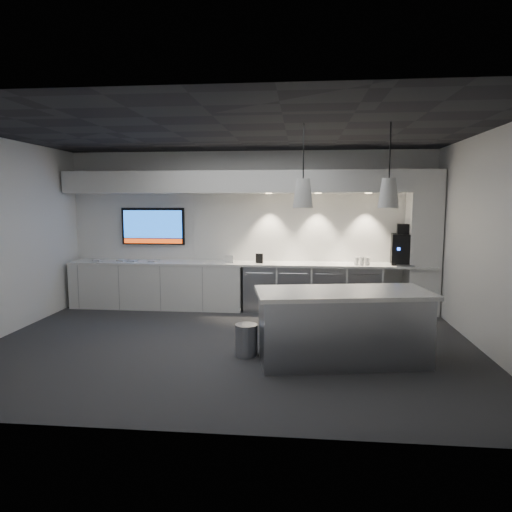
# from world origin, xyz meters

# --- Properties ---
(floor) EXTENTS (7.00, 7.00, 0.00)m
(floor) POSITION_xyz_m (0.00, 0.00, 0.00)
(floor) COLOR #2A2B2D
(floor) RESTS_ON ground
(ceiling) EXTENTS (7.00, 7.00, 0.00)m
(ceiling) POSITION_xyz_m (0.00, 0.00, 3.00)
(ceiling) COLOR black
(ceiling) RESTS_ON wall_back
(wall_back) EXTENTS (7.00, 0.00, 7.00)m
(wall_back) POSITION_xyz_m (0.00, 2.50, 1.50)
(wall_back) COLOR white
(wall_back) RESTS_ON floor
(wall_front) EXTENTS (7.00, 0.00, 7.00)m
(wall_front) POSITION_xyz_m (0.00, -2.50, 1.50)
(wall_front) COLOR white
(wall_front) RESTS_ON floor
(wall_right) EXTENTS (0.00, 7.00, 7.00)m
(wall_right) POSITION_xyz_m (3.50, 0.00, 1.50)
(wall_right) COLOR white
(wall_right) RESTS_ON floor
(back_counter) EXTENTS (6.80, 0.65, 0.04)m
(back_counter) POSITION_xyz_m (0.00, 2.17, 0.88)
(back_counter) COLOR white
(back_counter) RESTS_ON left_base_cabinets
(left_base_cabinets) EXTENTS (3.30, 0.63, 0.86)m
(left_base_cabinets) POSITION_xyz_m (-1.75, 2.17, 0.43)
(left_base_cabinets) COLOR silver
(left_base_cabinets) RESTS_ON floor
(fridge_unit_a) EXTENTS (0.60, 0.61, 0.85)m
(fridge_unit_a) POSITION_xyz_m (0.25, 2.17, 0.42)
(fridge_unit_a) COLOR #919399
(fridge_unit_a) RESTS_ON floor
(fridge_unit_b) EXTENTS (0.60, 0.61, 0.85)m
(fridge_unit_b) POSITION_xyz_m (0.88, 2.17, 0.42)
(fridge_unit_b) COLOR #919399
(fridge_unit_b) RESTS_ON floor
(fridge_unit_c) EXTENTS (0.60, 0.61, 0.85)m
(fridge_unit_c) POSITION_xyz_m (1.51, 2.17, 0.42)
(fridge_unit_c) COLOR #919399
(fridge_unit_c) RESTS_ON floor
(fridge_unit_d) EXTENTS (0.60, 0.61, 0.85)m
(fridge_unit_d) POSITION_xyz_m (2.14, 2.17, 0.42)
(fridge_unit_d) COLOR #919399
(fridge_unit_d) RESTS_ON floor
(backsplash) EXTENTS (4.60, 0.03, 1.30)m
(backsplash) POSITION_xyz_m (1.20, 2.48, 1.55)
(backsplash) COLOR silver
(backsplash) RESTS_ON wall_back
(soffit) EXTENTS (6.90, 0.60, 0.40)m
(soffit) POSITION_xyz_m (0.00, 2.20, 2.40)
(soffit) COLOR silver
(soffit) RESTS_ON wall_back
(column) EXTENTS (0.55, 0.55, 2.60)m
(column) POSITION_xyz_m (3.20, 2.20, 1.30)
(column) COLOR silver
(column) RESTS_ON floor
(wall_tv) EXTENTS (1.25, 0.07, 0.72)m
(wall_tv) POSITION_xyz_m (-1.90, 2.45, 1.56)
(wall_tv) COLOR black
(wall_tv) RESTS_ON wall_back
(island) EXTENTS (2.32, 1.30, 0.93)m
(island) POSITION_xyz_m (1.54, -0.52, 0.47)
(island) COLOR #919399
(island) RESTS_ON floor
(bin) EXTENTS (0.39, 0.39, 0.43)m
(bin) POSITION_xyz_m (0.29, -0.42, 0.21)
(bin) COLOR #919399
(bin) RESTS_ON floor
(coffee_machine) EXTENTS (0.46, 0.62, 0.74)m
(coffee_machine) POSITION_xyz_m (2.85, 2.20, 1.20)
(coffee_machine) COLOR black
(coffee_machine) RESTS_ON back_counter
(sign_black) EXTENTS (0.14, 0.05, 0.18)m
(sign_black) POSITION_xyz_m (0.23, 2.12, 0.99)
(sign_black) COLOR black
(sign_black) RESTS_ON back_counter
(sign_white) EXTENTS (0.18, 0.07, 0.14)m
(sign_white) POSITION_xyz_m (-0.34, 2.11, 0.97)
(sign_white) COLOR white
(sign_white) RESTS_ON back_counter
(cup_cluster) EXTENTS (0.27, 0.17, 0.14)m
(cup_cluster) POSITION_xyz_m (2.11, 2.08, 0.97)
(cup_cluster) COLOR white
(cup_cluster) RESTS_ON back_counter
(tray_a) EXTENTS (0.16, 0.16, 0.02)m
(tray_a) POSITION_xyz_m (-2.91, 2.10, 0.91)
(tray_a) COLOR #AEAEAE
(tray_a) RESTS_ON back_counter
(tray_b) EXTENTS (0.20, 0.20, 0.02)m
(tray_b) POSITION_xyz_m (-2.43, 2.14, 0.91)
(tray_b) COLOR #AEAEAE
(tray_b) RESTS_ON back_counter
(tray_c) EXTENTS (0.18, 0.18, 0.02)m
(tray_c) POSITION_xyz_m (-2.21, 2.10, 0.91)
(tray_c) COLOR #AEAEAE
(tray_c) RESTS_ON back_counter
(tray_d) EXTENTS (0.20, 0.20, 0.02)m
(tray_d) POSITION_xyz_m (-1.81, 2.13, 0.91)
(tray_d) COLOR #AEAEAE
(tray_d) RESTS_ON back_counter
(pendant_left) EXTENTS (0.25, 0.25, 1.06)m
(pendant_left) POSITION_xyz_m (1.02, -0.52, 2.15)
(pendant_left) COLOR silver
(pendant_left) RESTS_ON ceiling
(pendant_right) EXTENTS (0.25, 0.25, 1.06)m
(pendant_right) POSITION_xyz_m (2.06, -0.52, 2.15)
(pendant_right) COLOR silver
(pendant_right) RESTS_ON ceiling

